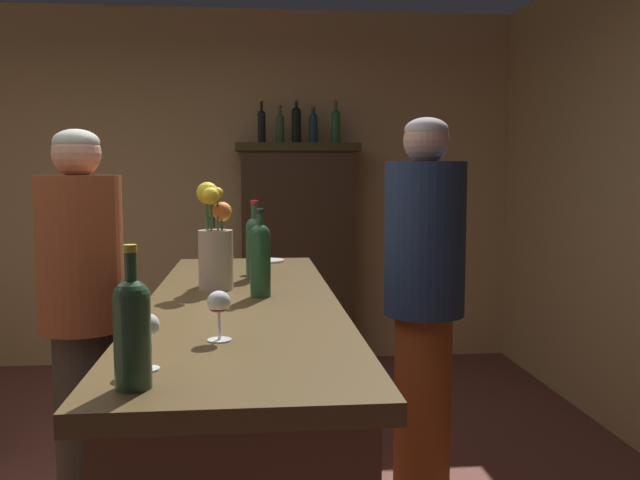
% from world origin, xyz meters
% --- Properties ---
extents(wall_back, '(5.71, 0.12, 2.75)m').
position_xyz_m(wall_back, '(0.00, 2.92, 1.38)').
color(wall_back, tan).
rests_on(wall_back, ground).
extents(bar_counter, '(0.67, 2.32, 1.05)m').
position_xyz_m(bar_counter, '(0.70, -0.10, 0.53)').
color(bar_counter, brown).
rests_on(bar_counter, ground).
extents(display_cabinet, '(0.92, 0.36, 1.72)m').
position_xyz_m(display_cabinet, '(1.08, 2.65, 0.90)').
color(display_cabinet, '#362417').
rests_on(display_cabinet, ground).
extents(wine_bottle_syrah, '(0.06, 0.06, 0.28)m').
position_xyz_m(wine_bottle_syrah, '(0.57, 0.24, 1.17)').
color(wine_bottle_syrah, '#23293D').
rests_on(wine_bottle_syrah, bar_counter).
extents(wine_bottle_rose, '(0.08, 0.08, 0.32)m').
position_xyz_m(wine_bottle_rose, '(0.76, -0.08, 1.19)').
color(wine_bottle_rose, '#214B2A').
rests_on(wine_bottle_rose, bar_counter).
extents(wine_bottle_chardonnay, '(0.08, 0.08, 0.30)m').
position_xyz_m(wine_bottle_chardonnay, '(0.48, -1.12, 1.18)').
color(wine_bottle_chardonnay, '#2D4C32').
rests_on(wine_bottle_chardonnay, bar_counter).
extents(wine_bottle_riesling, '(0.08, 0.08, 0.33)m').
position_xyz_m(wine_bottle_riesling, '(0.75, 0.37, 1.19)').
color(wine_bottle_riesling, '#294732').
rests_on(wine_bottle_riesling, bar_counter).
extents(wine_glass_front, '(0.07, 0.07, 0.13)m').
position_xyz_m(wine_glass_front, '(0.74, 0.51, 1.14)').
color(wine_glass_front, white).
rests_on(wine_glass_front, bar_counter).
extents(wine_glass_mid, '(0.07, 0.07, 0.14)m').
position_xyz_m(wine_glass_mid, '(0.64, -0.72, 1.14)').
color(wine_glass_mid, white).
rests_on(wine_glass_mid, bar_counter).
extents(wine_glass_rear, '(0.06, 0.06, 0.13)m').
position_xyz_m(wine_glass_rear, '(0.49, -0.98, 1.14)').
color(wine_glass_rear, white).
rests_on(wine_glass_rear, bar_counter).
extents(flower_arrangement, '(0.14, 0.15, 0.42)m').
position_xyz_m(flower_arrangement, '(0.59, 0.10, 1.24)').
color(flower_arrangement, tan).
rests_on(flower_arrangement, bar_counter).
extents(cheese_plate, '(0.17, 0.17, 0.01)m').
position_xyz_m(cheese_plate, '(0.81, 0.90, 1.05)').
color(cheese_plate, white).
rests_on(cheese_plate, bar_counter).
extents(display_bottle_left, '(0.06, 0.06, 0.33)m').
position_xyz_m(display_bottle_left, '(0.81, 2.65, 1.86)').
color(display_bottle_left, black).
rests_on(display_bottle_left, display_cabinet).
extents(display_bottle_midleft, '(0.06, 0.06, 0.28)m').
position_xyz_m(display_bottle_midleft, '(0.95, 2.65, 1.84)').
color(display_bottle_midleft, '#2C4929').
rests_on(display_bottle_midleft, display_cabinet).
extents(display_bottle_center, '(0.07, 0.07, 0.33)m').
position_xyz_m(display_bottle_center, '(1.07, 2.65, 1.87)').
color(display_bottle_center, black).
rests_on(display_bottle_center, display_cabinet).
extents(display_bottle_midright, '(0.07, 0.07, 0.28)m').
position_xyz_m(display_bottle_midright, '(1.20, 2.65, 1.85)').
color(display_bottle_midright, '#1C2D3D').
rests_on(display_bottle_midright, display_cabinet).
extents(display_bottle_right, '(0.07, 0.07, 0.32)m').
position_xyz_m(display_bottle_right, '(1.37, 2.65, 1.86)').
color(display_bottle_right, '#255035').
rests_on(display_bottle_right, display_cabinet).
extents(patron_redhead, '(0.34, 0.34, 1.67)m').
position_xyz_m(patron_redhead, '(0.04, 0.30, 0.92)').
color(patron_redhead, '#322D25').
rests_on(patron_redhead, ground).
extents(bartender, '(0.35, 0.35, 1.73)m').
position_xyz_m(bartender, '(1.48, 0.35, 0.96)').
color(bartender, brown).
rests_on(bartender, ground).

